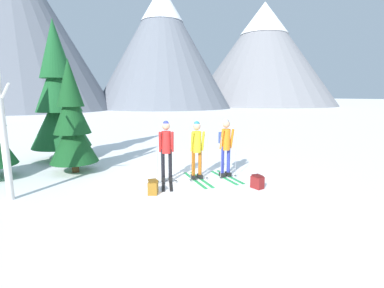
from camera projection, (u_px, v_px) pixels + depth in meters
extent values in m
plane|color=white|center=(189.00, 178.00, 8.71)|extent=(400.00, 400.00, 0.00)
cube|color=black|center=(171.00, 182.00, 8.34)|extent=(0.55, 1.65, 0.02)
cube|color=black|center=(163.00, 182.00, 8.32)|extent=(0.55, 1.65, 0.02)
cube|color=black|center=(170.00, 179.00, 8.43)|extent=(0.18, 0.28, 0.12)
cylinder|color=black|center=(170.00, 163.00, 8.34)|extent=(0.11, 0.11, 0.88)
cube|color=black|center=(163.00, 179.00, 8.40)|extent=(0.18, 0.28, 0.12)
cylinder|color=black|center=(163.00, 163.00, 8.32)|extent=(0.11, 0.11, 0.88)
cylinder|color=red|center=(166.00, 142.00, 8.22)|extent=(0.28, 0.28, 0.66)
sphere|color=tan|center=(166.00, 126.00, 8.13)|extent=(0.24, 0.24, 0.24)
sphere|color=#2D389E|center=(166.00, 124.00, 8.12)|extent=(0.18, 0.18, 0.18)
cylinder|color=red|center=(172.00, 142.00, 8.17)|extent=(0.13, 0.22, 0.63)
cylinder|color=red|center=(160.00, 142.00, 8.14)|extent=(0.13, 0.22, 0.63)
cylinder|color=#A5A5AD|center=(176.00, 161.00, 8.17)|extent=(0.02, 0.02, 1.32)
cylinder|color=black|center=(176.00, 181.00, 8.27)|extent=(0.07, 0.07, 0.01)
cylinder|color=#A5A5AD|center=(157.00, 162.00, 8.11)|extent=(0.02, 0.02, 1.32)
cylinder|color=black|center=(158.00, 181.00, 8.21)|extent=(0.07, 0.07, 0.01)
cube|color=#99661E|center=(166.00, 140.00, 8.38)|extent=(0.29, 0.22, 0.36)
cube|color=green|center=(201.00, 179.00, 8.59)|extent=(0.10, 1.75, 0.02)
cube|color=green|center=(195.00, 180.00, 8.51)|extent=(0.10, 1.75, 0.02)
cube|color=black|center=(200.00, 176.00, 8.66)|extent=(0.11, 0.26, 0.12)
cylinder|color=#B76019|center=(200.00, 162.00, 8.58)|extent=(0.11, 0.11, 0.86)
cube|color=black|center=(193.00, 177.00, 8.59)|extent=(0.11, 0.26, 0.12)
cylinder|color=#B76019|center=(193.00, 162.00, 8.50)|extent=(0.11, 0.11, 0.86)
cylinder|color=yellow|center=(197.00, 142.00, 8.43)|extent=(0.28, 0.28, 0.65)
sphere|color=tan|center=(197.00, 126.00, 8.35)|extent=(0.23, 0.23, 0.23)
sphere|color=#1E6B7A|center=(197.00, 124.00, 8.34)|extent=(0.18, 0.18, 0.18)
cylinder|color=yellow|center=(203.00, 141.00, 8.44)|extent=(0.08, 0.21, 0.62)
cylinder|color=yellow|center=(192.00, 142.00, 8.31)|extent=(0.08, 0.21, 0.62)
cylinder|color=#A5A5AD|center=(207.00, 159.00, 8.46)|extent=(0.02, 0.02, 1.30)
cylinder|color=black|center=(207.00, 178.00, 8.56)|extent=(0.07, 0.07, 0.01)
cylinder|color=#A5A5AD|center=(191.00, 161.00, 8.26)|extent=(0.02, 0.02, 1.30)
cylinder|color=black|center=(191.00, 180.00, 8.37)|extent=(0.07, 0.07, 0.01)
cube|color=green|center=(230.00, 177.00, 8.85)|extent=(0.15, 1.60, 0.02)
cube|color=green|center=(224.00, 178.00, 8.76)|extent=(0.15, 1.60, 0.02)
cube|color=black|center=(228.00, 174.00, 8.92)|extent=(0.12, 0.26, 0.12)
cylinder|color=#2D389E|center=(228.00, 159.00, 8.84)|extent=(0.11, 0.11, 0.89)
cube|color=black|center=(222.00, 175.00, 8.84)|extent=(0.12, 0.26, 0.12)
cylinder|color=#2D389E|center=(222.00, 160.00, 8.75)|extent=(0.11, 0.11, 0.89)
cylinder|color=orange|center=(226.00, 139.00, 8.68)|extent=(0.28, 0.28, 0.66)
sphere|color=tan|center=(226.00, 124.00, 8.60)|extent=(0.24, 0.24, 0.24)
sphere|color=gray|center=(226.00, 122.00, 8.59)|extent=(0.18, 0.18, 0.18)
cylinder|color=orange|center=(232.00, 139.00, 8.70)|extent=(0.09, 0.21, 0.63)
cylinder|color=orange|center=(222.00, 140.00, 8.55)|extent=(0.09, 0.21, 0.63)
cylinder|color=#A5A5AD|center=(236.00, 157.00, 8.72)|extent=(0.02, 0.02, 1.33)
cylinder|color=black|center=(235.00, 175.00, 8.83)|extent=(0.07, 0.07, 0.01)
cylinder|color=#A5A5AD|center=(221.00, 159.00, 8.51)|extent=(0.02, 0.02, 1.33)
cylinder|color=black|center=(221.00, 177.00, 8.61)|extent=(0.07, 0.07, 0.01)
cube|color=#384C99|center=(223.00, 138.00, 8.83)|extent=(0.27, 0.17, 0.36)
cylinder|color=#51381E|center=(75.00, 162.00, 9.36)|extent=(0.23, 0.23, 0.73)
cone|color=#14471E|center=(73.00, 139.00, 9.23)|extent=(1.56, 1.56, 1.54)
cone|color=#14471E|center=(71.00, 110.00, 9.06)|extent=(1.19, 1.19, 1.54)
cone|color=#14471E|center=(69.00, 82.00, 8.90)|extent=(0.85, 0.85, 1.54)
cylinder|color=#51381E|center=(62.00, 146.00, 11.27)|extent=(0.33, 0.33, 1.06)
cone|color=#195628|center=(60.00, 119.00, 11.07)|extent=(2.27, 2.27, 2.24)
cone|color=#195628|center=(57.00, 83.00, 10.83)|extent=(1.74, 1.74, 2.24)
cone|color=#195628|center=(54.00, 49.00, 10.60)|extent=(1.24, 1.24, 2.24)
cylinder|color=silver|center=(0.00, 107.00, 6.55)|extent=(0.17, 0.17, 4.64)
cylinder|color=silver|center=(5.00, 92.00, 6.36)|extent=(0.34, 0.50, 0.41)
cube|color=#99661E|center=(153.00, 188.00, 7.32)|extent=(0.35, 0.39, 0.34)
cube|color=brown|center=(153.00, 181.00, 7.29)|extent=(0.22, 0.28, 0.04)
cube|color=maroon|center=(257.00, 182.00, 7.77)|extent=(0.32, 0.37, 0.34)
cube|color=maroon|center=(258.00, 176.00, 7.73)|extent=(0.22, 0.28, 0.04)
cone|color=slate|center=(12.00, 24.00, 46.95)|extent=(32.19, 32.19, 29.21)
cone|color=slate|center=(163.00, 48.00, 56.80)|extent=(28.35, 28.35, 24.31)
cone|color=white|center=(162.00, 4.00, 55.30)|extent=(8.66, 8.66, 7.07)
cone|color=gray|center=(263.00, 55.00, 71.73)|extent=(37.63, 37.63, 25.96)
cone|color=white|center=(265.00, 19.00, 70.18)|extent=(12.30, 12.30, 8.08)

